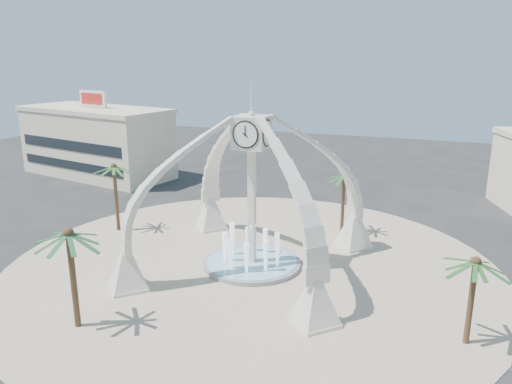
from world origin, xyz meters
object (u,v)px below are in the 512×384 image
(fountain, at_px, (252,263))
(palm_north, at_px, (344,176))
(clock_tower, at_px, (252,190))
(palm_west, at_px, (114,168))
(palm_east, at_px, (476,263))
(palm_south, at_px, (68,235))

(fountain, height_order, palm_north, palm_north)
(fountain, distance_m, palm_north, 12.68)
(clock_tower, height_order, palm_west, clock_tower)
(fountain, height_order, palm_west, palm_west)
(clock_tower, relative_size, palm_west, 2.51)
(palm_north, bearing_deg, palm_east, -56.35)
(clock_tower, xyz_separation_m, palm_north, (5.39, 10.09, -0.72))
(palm_east, bearing_deg, clock_tower, 159.42)
(palm_west, bearing_deg, palm_east, -16.54)
(palm_east, distance_m, palm_south, 24.12)
(clock_tower, distance_m, palm_south, 14.53)
(palm_east, relative_size, palm_south, 0.84)
(fountain, relative_size, palm_north, 1.22)
(clock_tower, distance_m, palm_north, 11.46)
(palm_east, bearing_deg, fountain, 159.42)
(palm_east, height_order, palm_south, palm_south)
(clock_tower, relative_size, fountain, 2.24)
(clock_tower, relative_size, palm_south, 2.51)
(clock_tower, distance_m, fountain, 6.20)
(clock_tower, xyz_separation_m, palm_east, (16.14, -6.06, -1.24))
(fountain, distance_m, palm_west, 16.84)
(palm_east, xyz_separation_m, palm_south, (-23.16, -6.66, 1.00))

